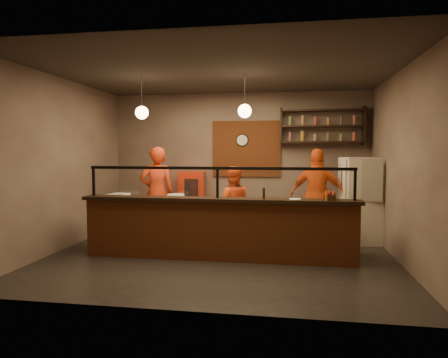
% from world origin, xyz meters
% --- Properties ---
extents(floor, '(6.00, 6.00, 0.00)m').
position_xyz_m(floor, '(0.00, 0.00, 0.00)').
color(floor, black).
rests_on(floor, ground).
extents(ceiling, '(6.00, 6.00, 0.00)m').
position_xyz_m(ceiling, '(0.00, 0.00, 3.20)').
color(ceiling, '#352F29').
rests_on(ceiling, wall_back).
extents(wall_back, '(6.00, 0.00, 6.00)m').
position_xyz_m(wall_back, '(0.00, 2.50, 1.60)').
color(wall_back, '#796959').
rests_on(wall_back, floor).
extents(wall_left, '(0.00, 5.00, 5.00)m').
position_xyz_m(wall_left, '(-3.00, 0.00, 1.60)').
color(wall_left, '#796959').
rests_on(wall_left, floor).
extents(wall_right, '(0.00, 5.00, 5.00)m').
position_xyz_m(wall_right, '(3.00, 0.00, 1.60)').
color(wall_right, '#796959').
rests_on(wall_right, floor).
extents(wall_front, '(6.00, 0.00, 6.00)m').
position_xyz_m(wall_front, '(0.00, -2.50, 1.60)').
color(wall_front, '#796959').
rests_on(wall_front, floor).
extents(brick_patch, '(1.60, 0.04, 1.30)m').
position_xyz_m(brick_patch, '(0.20, 2.47, 1.90)').
color(brick_patch, brown).
rests_on(brick_patch, wall_back).
extents(service_counter, '(4.60, 0.25, 1.00)m').
position_xyz_m(service_counter, '(0.00, -0.30, 0.50)').
color(service_counter, brown).
rests_on(service_counter, floor).
extents(counter_ledge, '(4.70, 0.37, 0.06)m').
position_xyz_m(counter_ledge, '(0.00, -0.30, 1.03)').
color(counter_ledge, black).
rests_on(counter_ledge, service_counter).
extents(worktop_cabinet, '(4.60, 0.75, 0.85)m').
position_xyz_m(worktop_cabinet, '(0.00, 0.20, 0.42)').
color(worktop_cabinet, gray).
rests_on(worktop_cabinet, floor).
extents(worktop, '(4.60, 0.75, 0.05)m').
position_xyz_m(worktop, '(0.00, 0.20, 0.88)').
color(worktop, silver).
rests_on(worktop, worktop_cabinet).
extents(sneeze_guard, '(4.50, 0.05, 0.52)m').
position_xyz_m(sneeze_guard, '(0.00, -0.30, 1.37)').
color(sneeze_guard, white).
rests_on(sneeze_guard, counter_ledge).
extents(wall_shelving, '(1.84, 0.28, 0.85)m').
position_xyz_m(wall_shelving, '(1.90, 2.32, 2.40)').
color(wall_shelving, black).
rests_on(wall_shelving, wall_back).
extents(wall_clock, '(0.30, 0.04, 0.30)m').
position_xyz_m(wall_clock, '(0.10, 2.46, 2.10)').
color(wall_clock, black).
rests_on(wall_clock, wall_back).
extents(pendant_left, '(0.24, 0.24, 0.77)m').
position_xyz_m(pendant_left, '(-1.50, 0.20, 2.55)').
color(pendant_left, black).
rests_on(pendant_left, ceiling).
extents(pendant_right, '(0.24, 0.24, 0.77)m').
position_xyz_m(pendant_right, '(0.40, 0.20, 2.55)').
color(pendant_right, black).
rests_on(pendant_right, ceiling).
extents(cook_left, '(0.83, 0.70, 1.94)m').
position_xyz_m(cook_left, '(-1.57, 1.20, 0.97)').
color(cook_left, red).
rests_on(cook_left, floor).
extents(cook_mid, '(0.82, 0.68, 1.54)m').
position_xyz_m(cook_mid, '(0.07, 0.95, 0.77)').
color(cook_mid, red).
rests_on(cook_mid, floor).
extents(cook_right, '(1.18, 0.66, 1.90)m').
position_xyz_m(cook_right, '(1.77, 1.44, 0.95)').
color(cook_right, '#DB4E14').
rests_on(cook_right, floor).
extents(fridge, '(0.83, 0.79, 1.72)m').
position_xyz_m(fridge, '(2.60, 1.39, 0.86)').
color(fridge, beige).
rests_on(fridge, floor).
extents(red_cooler, '(0.65, 0.61, 1.38)m').
position_xyz_m(red_cooler, '(-1.04, 2.15, 0.69)').
color(red_cooler, '#AF210B').
rests_on(red_cooler, floor).
extents(pizza_dough, '(0.61, 0.61, 0.01)m').
position_xyz_m(pizza_dough, '(-0.49, 0.16, 0.91)').
color(pizza_dough, '#F3E8CE').
rests_on(pizza_dough, worktop).
extents(prep_tub_a, '(0.34, 0.30, 0.15)m').
position_xyz_m(prep_tub_a, '(-1.96, 0.23, 0.97)').
color(prep_tub_a, silver).
rests_on(prep_tub_a, worktop).
extents(prep_tub_b, '(0.36, 0.33, 0.14)m').
position_xyz_m(prep_tub_b, '(-0.90, 0.32, 0.97)').
color(prep_tub_b, white).
rests_on(prep_tub_b, worktop).
extents(prep_tub_c, '(0.32, 0.28, 0.14)m').
position_xyz_m(prep_tub_c, '(-2.05, 0.04, 0.97)').
color(prep_tub_c, silver).
rests_on(prep_tub_c, worktop).
extents(rolling_pin, '(0.39, 0.21, 0.07)m').
position_xyz_m(rolling_pin, '(-0.73, 0.19, 0.93)').
color(rolling_pin, yellow).
rests_on(rolling_pin, worktop).
extents(condiment_caddy, '(0.20, 0.18, 0.09)m').
position_xyz_m(condiment_caddy, '(1.83, -0.33, 1.10)').
color(condiment_caddy, black).
rests_on(condiment_caddy, counter_ledge).
extents(pepper_mill, '(0.05, 0.05, 0.18)m').
position_xyz_m(pepper_mill, '(0.78, -0.32, 1.15)').
color(pepper_mill, black).
rests_on(pepper_mill, counter_ledge).
extents(small_plate, '(0.19, 0.19, 0.01)m').
position_xyz_m(small_plate, '(1.28, -0.33, 1.07)').
color(small_plate, white).
rests_on(small_plate, counter_ledge).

